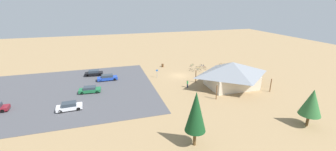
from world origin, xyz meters
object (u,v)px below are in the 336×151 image
object	(u,v)px
bicycle_green_yard_right	(192,65)
visitor_near_lot	(230,70)
lot_sign	(157,72)
bicycle_white_near_porch	(235,67)
trash_bin	(163,65)
bicycle_orange_yard_left	(222,65)
bicycle_white_yard_front	(222,71)
pine_center	(196,112)
car_blue_end_stall	(107,78)
bicycle_silver_front_row	(215,69)
bicycle_yellow_by_bin	(198,68)
bicycle_blue_yard_center	(202,66)
bicycle_red_edge_south	(205,68)
car_green_inner_stall	(90,90)
pine_east	(312,102)
car_black_far_end	(94,73)
bicycle_purple_trailside	(220,69)
bike_pavilion	(232,73)
car_white_back_corner	(69,106)
visitor_crossing_yard	(188,84)
bicycle_black_near_sign	(191,70)
bicycle_teal_edge_north	(198,70)
visitor_at_bikes	(252,75)

from	to	relation	value
bicycle_green_yard_right	visitor_near_lot	xyz separation A→B (m)	(-7.20, 8.65, 0.58)
lot_sign	bicycle_white_near_porch	xyz separation A→B (m)	(-23.39, -1.63, -1.02)
trash_bin	visitor_near_lot	xyz separation A→B (m)	(-15.57, 10.66, 0.49)
trash_bin	bicycle_white_near_porch	world-z (taller)	trash_bin
bicycle_orange_yard_left	bicycle_white_yard_front	distance (m)	6.19
trash_bin	pine_center	bearing A→B (deg)	81.00
lot_sign	car_blue_end_stall	size ratio (longest dim) A/B	0.47
bicycle_silver_front_row	car_blue_end_stall	xyz separation A→B (m)	(28.52, -0.55, 0.38)
bicycle_yellow_by_bin	visitor_near_lot	distance (m)	8.64
pine_center	bicycle_blue_yard_center	size ratio (longest dim) A/B	4.79
car_blue_end_stall	visitor_near_lot	xyz separation A→B (m)	(-31.35, 3.45, 0.19)
trash_bin	bicycle_red_edge_south	bearing A→B (deg)	153.51
lot_sign	car_green_inner_stall	bearing A→B (deg)	17.95
pine_east	car_blue_end_stall	size ratio (longest dim) A/B	1.28
bicycle_silver_front_row	pine_center	bearing A→B (deg)	57.10
bicycle_yellow_by_bin	visitor_near_lot	size ratio (longest dim) A/B	0.83
car_black_far_end	car_blue_end_stall	distance (m)	5.66
bicycle_white_near_porch	bicycle_purple_trailside	world-z (taller)	bicycle_white_near_porch
bike_pavilion	car_blue_end_stall	bearing A→B (deg)	-24.97
bicycle_green_yard_right	pine_east	bearing A→B (deg)	97.02
bike_pavilion	bicycle_red_edge_south	bearing A→B (deg)	-91.62
trash_bin	bicycle_blue_yard_center	bearing A→B (deg)	162.38
trash_bin	car_green_inner_stall	world-z (taller)	car_green_inner_stall
bicycle_orange_yard_left	car_white_back_corner	world-z (taller)	car_white_back_corner
bike_pavilion	car_black_far_end	distance (m)	33.94
pine_east	bicycle_green_yard_right	xyz separation A→B (m)	(4.31, -34.97, -3.57)
bicycle_orange_yard_left	visitor_crossing_yard	distance (m)	20.86
bicycle_black_near_sign	bicycle_white_yard_front	world-z (taller)	bicycle_white_yard_front
bicycle_black_near_sign	car_green_inner_stall	size ratio (longest dim) A/B	0.37
bicycle_teal_edge_north	car_black_far_end	world-z (taller)	car_black_far_end
bicycle_yellow_by_bin	visitor_at_bikes	size ratio (longest dim) A/B	0.84
car_white_back_corner	bicycle_white_yard_front	bearing A→B (deg)	-162.42
bicycle_white_near_porch	bicycle_black_near_sign	distance (m)	13.15
bicycle_blue_yard_center	visitor_crossing_yard	distance (m)	16.82
bicycle_purple_trailside	car_black_far_end	distance (m)	33.94
pine_center	visitor_crossing_yard	distance (m)	20.83
car_green_inner_stall	car_blue_end_stall	xyz separation A→B (m)	(-3.80, -6.61, 0.04)
bicycle_blue_yard_center	visitor_near_lot	xyz separation A→B (m)	(-4.66, 7.20, 0.58)
bicycle_orange_yard_left	visitor_crossing_yard	xyz separation A→B (m)	(16.26, 13.06, 0.55)
bicycle_silver_front_row	bicycle_purple_trailside	bearing A→B (deg)	-172.52
bicycle_black_near_sign	visitor_crossing_yard	world-z (taller)	visitor_crossing_yard
lot_sign	bicycle_orange_yard_left	size ratio (longest dim) A/B	1.50
bicycle_blue_yard_center	visitor_crossing_yard	bearing A→B (deg)	53.74
lot_sign	trash_bin	bearing A→B (deg)	-113.85
bicycle_black_near_sign	bicycle_white_near_porch	bearing A→B (deg)	175.77
pine_center	bicycle_purple_trailside	size ratio (longest dim) A/B	4.99
trash_bin	bicycle_orange_yard_left	world-z (taller)	trash_bin
visitor_near_lot	bicycle_green_yard_right	bearing A→B (deg)	-50.20
bicycle_orange_yard_left	bicycle_green_yard_right	world-z (taller)	same
bicycle_purple_trailside	bicycle_teal_edge_north	world-z (taller)	bicycle_teal_edge_north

